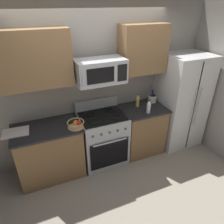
{
  "coord_description": "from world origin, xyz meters",
  "views": [
    {
      "loc": [
        -0.99,
        -2.09,
        2.59
      ],
      "look_at": [
        0.12,
        0.55,
        1.03
      ],
      "focal_mm": 32.8,
      "sensor_mm": 36.0,
      "label": 1
    }
  ],
  "objects_px": {
    "cutting_board": "(16,132)",
    "microwave": "(100,71)",
    "fruit_basket": "(76,124)",
    "refrigerator": "(181,101)",
    "bottle_oil": "(138,101)",
    "bottle_vinegar": "(149,107)",
    "utensil_crock": "(152,98)",
    "range_oven": "(103,138)"
  },
  "relations": [
    {
      "from": "cutting_board",
      "to": "microwave",
      "type": "bearing_deg",
      "value": -0.32
    },
    {
      "from": "fruit_basket",
      "to": "bottle_vinegar",
      "type": "bearing_deg",
      "value": -1.75
    },
    {
      "from": "refrigerator",
      "to": "fruit_basket",
      "type": "distance_m",
      "value": 2.07
    },
    {
      "from": "range_oven",
      "to": "bottle_vinegar",
      "type": "relative_size",
      "value": 4.52
    },
    {
      "from": "microwave",
      "to": "range_oven",
      "type": "bearing_deg",
      "value": -89.95
    },
    {
      "from": "bottle_vinegar",
      "to": "utensil_crock",
      "type": "bearing_deg",
      "value": 49.57
    },
    {
      "from": "range_oven",
      "to": "cutting_board",
      "type": "xyz_separation_m",
      "value": [
        -1.32,
        0.03,
        0.44
      ]
    },
    {
      "from": "utensil_crock",
      "to": "cutting_board",
      "type": "relative_size",
      "value": 0.93
    },
    {
      "from": "bottle_oil",
      "to": "refrigerator",
      "type": "bearing_deg",
      "value": -7.28
    },
    {
      "from": "utensil_crock",
      "to": "fruit_basket",
      "type": "relative_size",
      "value": 1.31
    },
    {
      "from": "microwave",
      "to": "fruit_basket",
      "type": "relative_size",
      "value": 2.84
    },
    {
      "from": "range_oven",
      "to": "cutting_board",
      "type": "bearing_deg",
      "value": 178.48
    },
    {
      "from": "fruit_basket",
      "to": "refrigerator",
      "type": "bearing_deg",
      "value": 3.61
    },
    {
      "from": "cutting_board",
      "to": "bottle_vinegar",
      "type": "bearing_deg",
      "value": -6.03
    },
    {
      "from": "refrigerator",
      "to": "utensil_crock",
      "type": "xyz_separation_m",
      "value": [
        -0.54,
        0.17,
        0.09
      ]
    },
    {
      "from": "fruit_basket",
      "to": "bottle_oil",
      "type": "xyz_separation_m",
      "value": [
        1.19,
        0.24,
        0.06
      ]
    },
    {
      "from": "cutting_board",
      "to": "bottle_oil",
      "type": "height_order",
      "value": "bottle_oil"
    },
    {
      "from": "microwave",
      "to": "cutting_board",
      "type": "relative_size",
      "value": 2.02
    },
    {
      "from": "refrigerator",
      "to": "cutting_board",
      "type": "height_order",
      "value": "refrigerator"
    },
    {
      "from": "range_oven",
      "to": "utensil_crock",
      "type": "bearing_deg",
      "value": 8.26
    },
    {
      "from": "fruit_basket",
      "to": "cutting_board",
      "type": "xyz_separation_m",
      "value": [
        -0.85,
        0.18,
        -0.04
      ]
    },
    {
      "from": "utensil_crock",
      "to": "refrigerator",
      "type": "bearing_deg",
      "value": -17.56
    },
    {
      "from": "bottle_oil",
      "to": "bottle_vinegar",
      "type": "relative_size",
      "value": 1.0
    },
    {
      "from": "microwave",
      "to": "bottle_oil",
      "type": "distance_m",
      "value": 0.97
    },
    {
      "from": "cutting_board",
      "to": "bottle_oil",
      "type": "relative_size",
      "value": 1.51
    },
    {
      "from": "utensil_crock",
      "to": "fruit_basket",
      "type": "distance_m",
      "value": 1.56
    },
    {
      "from": "microwave",
      "to": "fruit_basket",
      "type": "distance_m",
      "value": 0.87
    },
    {
      "from": "microwave",
      "to": "utensil_crock",
      "type": "height_order",
      "value": "microwave"
    },
    {
      "from": "microwave",
      "to": "bottle_vinegar",
      "type": "bearing_deg",
      "value": -15.54
    },
    {
      "from": "fruit_basket",
      "to": "bottle_oil",
      "type": "height_order",
      "value": "bottle_oil"
    },
    {
      "from": "range_oven",
      "to": "microwave",
      "type": "relative_size",
      "value": 1.48
    },
    {
      "from": "fruit_basket",
      "to": "bottle_vinegar",
      "type": "relative_size",
      "value": 1.07
    },
    {
      "from": "range_oven",
      "to": "cutting_board",
      "type": "distance_m",
      "value": 1.4
    },
    {
      "from": "microwave",
      "to": "bottle_oil",
      "type": "relative_size",
      "value": 3.04
    },
    {
      "from": "microwave",
      "to": "bottle_vinegar",
      "type": "xyz_separation_m",
      "value": [
        0.77,
        -0.21,
        -0.65
      ]
    },
    {
      "from": "fruit_basket",
      "to": "cutting_board",
      "type": "relative_size",
      "value": 0.71
    },
    {
      "from": "microwave",
      "to": "utensil_crock",
      "type": "relative_size",
      "value": 2.16
    },
    {
      "from": "range_oven",
      "to": "cutting_board",
      "type": "height_order",
      "value": "range_oven"
    },
    {
      "from": "utensil_crock",
      "to": "bottle_vinegar",
      "type": "distance_m",
      "value": 0.45
    },
    {
      "from": "fruit_basket",
      "to": "bottle_oil",
      "type": "distance_m",
      "value": 1.21
    },
    {
      "from": "refrigerator",
      "to": "range_oven",
      "type": "bearing_deg",
      "value": 179.38
    },
    {
      "from": "microwave",
      "to": "utensil_crock",
      "type": "xyz_separation_m",
      "value": [
        1.06,
        0.13,
        -0.68
      ]
    }
  ]
}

